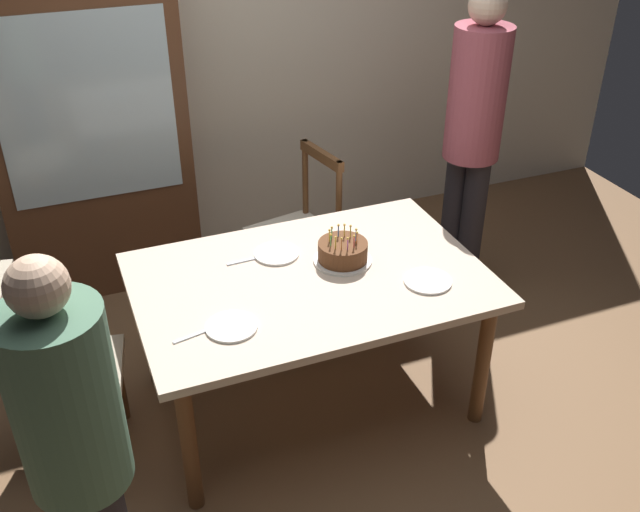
{
  "coord_description": "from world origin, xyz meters",
  "views": [
    {
      "loc": [
        -0.99,
        -2.61,
        2.57
      ],
      "look_at": [
        0.05,
        0.0,
        0.85
      ],
      "focal_mm": 40.53,
      "sensor_mm": 36.0,
      "label": 1
    }
  ],
  "objects_px": {
    "dining_table": "(310,291)",
    "chair_spindle_back": "(297,234)",
    "birthday_cake": "(343,252)",
    "person_guest": "(473,129)",
    "china_cabinet": "(90,138)",
    "plate_near_guest": "(428,281)",
    "person_celebrant": "(77,446)",
    "chair_upholstered": "(47,362)",
    "plate_near_celebrant": "(232,327)",
    "plate_far_side": "(277,253)"
  },
  "relations": [
    {
      "from": "china_cabinet",
      "to": "birthday_cake",
      "type": "bearing_deg",
      "value": -57.04
    },
    {
      "from": "plate_near_guest",
      "to": "person_guest",
      "type": "height_order",
      "value": "person_guest"
    },
    {
      "from": "dining_table",
      "to": "plate_near_guest",
      "type": "xyz_separation_m",
      "value": [
        0.48,
        -0.24,
        0.09
      ]
    },
    {
      "from": "birthday_cake",
      "to": "chair_spindle_back",
      "type": "distance_m",
      "value": 0.87
    },
    {
      "from": "chair_spindle_back",
      "to": "person_celebrant",
      "type": "height_order",
      "value": "person_celebrant"
    },
    {
      "from": "person_guest",
      "to": "dining_table",
      "type": "bearing_deg",
      "value": -152.72
    },
    {
      "from": "plate_near_guest",
      "to": "person_guest",
      "type": "distance_m",
      "value": 1.19
    },
    {
      "from": "plate_near_celebrant",
      "to": "plate_far_side",
      "type": "distance_m",
      "value": 0.6
    },
    {
      "from": "dining_table",
      "to": "plate_far_side",
      "type": "relative_size",
      "value": 7.32
    },
    {
      "from": "china_cabinet",
      "to": "dining_table",
      "type": "bearing_deg",
      "value": -63.59
    },
    {
      "from": "chair_upholstered",
      "to": "dining_table",
      "type": "bearing_deg",
      "value": -4.59
    },
    {
      "from": "plate_near_celebrant",
      "to": "chair_upholstered",
      "type": "distance_m",
      "value": 0.85
    },
    {
      "from": "plate_near_celebrant",
      "to": "dining_table",
      "type": "bearing_deg",
      "value": 28.67
    },
    {
      "from": "dining_table",
      "to": "china_cabinet",
      "type": "relative_size",
      "value": 0.85
    },
    {
      "from": "birthday_cake",
      "to": "chair_upholstered",
      "type": "bearing_deg",
      "value": 178.81
    },
    {
      "from": "plate_near_guest",
      "to": "person_celebrant",
      "type": "bearing_deg",
      "value": -159.03
    },
    {
      "from": "chair_upholstered",
      "to": "person_guest",
      "type": "distance_m",
      "value": 2.54
    },
    {
      "from": "person_celebrant",
      "to": "chair_upholstered",
      "type": "bearing_deg",
      "value": 95.6
    },
    {
      "from": "person_guest",
      "to": "chair_upholstered",
      "type": "bearing_deg",
      "value": -167.44
    },
    {
      "from": "chair_upholstered",
      "to": "person_celebrant",
      "type": "distance_m",
      "value": 1.02
    },
    {
      "from": "birthday_cake",
      "to": "person_celebrant",
      "type": "xyz_separation_m",
      "value": [
        -1.29,
        -0.92,
        0.1
      ]
    },
    {
      "from": "chair_spindle_back",
      "to": "person_celebrant",
      "type": "xyz_separation_m",
      "value": [
        -1.35,
        -1.71,
        0.44
      ]
    },
    {
      "from": "dining_table",
      "to": "chair_spindle_back",
      "type": "relative_size",
      "value": 1.69
    },
    {
      "from": "birthday_cake",
      "to": "plate_near_celebrant",
      "type": "distance_m",
      "value": 0.71
    },
    {
      "from": "person_guest",
      "to": "china_cabinet",
      "type": "distance_m",
      "value": 2.21
    },
    {
      "from": "china_cabinet",
      "to": "plate_far_side",
      "type": "bearing_deg",
      "value": -62.22
    },
    {
      "from": "dining_table",
      "to": "birthday_cake",
      "type": "height_order",
      "value": "birthday_cake"
    },
    {
      "from": "birthday_cake",
      "to": "chair_spindle_back",
      "type": "height_order",
      "value": "chair_spindle_back"
    },
    {
      "from": "person_celebrant",
      "to": "plate_far_side",
      "type": "bearing_deg",
      "value": 46.93
    },
    {
      "from": "dining_table",
      "to": "plate_near_guest",
      "type": "relative_size",
      "value": 7.32
    },
    {
      "from": "plate_far_side",
      "to": "chair_upholstered",
      "type": "xyz_separation_m",
      "value": [
        -1.11,
        -0.15,
        -0.22
      ]
    },
    {
      "from": "plate_near_guest",
      "to": "person_guest",
      "type": "bearing_deg",
      "value": 49.47
    },
    {
      "from": "birthday_cake",
      "to": "china_cabinet",
      "type": "relative_size",
      "value": 0.15
    },
    {
      "from": "plate_near_celebrant",
      "to": "person_guest",
      "type": "height_order",
      "value": "person_guest"
    },
    {
      "from": "birthday_cake",
      "to": "plate_near_celebrant",
      "type": "relative_size",
      "value": 1.27
    },
    {
      "from": "dining_table",
      "to": "plate_near_guest",
      "type": "distance_m",
      "value": 0.55
    },
    {
      "from": "person_celebrant",
      "to": "person_guest",
      "type": "bearing_deg",
      "value": 32.47
    },
    {
      "from": "plate_near_guest",
      "to": "china_cabinet",
      "type": "height_order",
      "value": "china_cabinet"
    },
    {
      "from": "birthday_cake",
      "to": "person_guest",
      "type": "relative_size",
      "value": 0.15
    },
    {
      "from": "dining_table",
      "to": "person_guest",
      "type": "distance_m",
      "value": 1.44
    },
    {
      "from": "chair_upholstered",
      "to": "person_celebrant",
      "type": "bearing_deg",
      "value": -84.4
    },
    {
      "from": "chair_spindle_back",
      "to": "china_cabinet",
      "type": "bearing_deg",
      "value": 145.89
    },
    {
      "from": "plate_far_side",
      "to": "plate_near_guest",
      "type": "xyz_separation_m",
      "value": [
        0.56,
        -0.48,
        0.0
      ]
    },
    {
      "from": "birthday_cake",
      "to": "dining_table",
      "type": "bearing_deg",
      "value": -160.86
    },
    {
      "from": "dining_table",
      "to": "plate_near_guest",
      "type": "height_order",
      "value": "plate_near_guest"
    },
    {
      "from": "plate_near_celebrant",
      "to": "person_guest",
      "type": "bearing_deg",
      "value": 27.65
    },
    {
      "from": "chair_upholstered",
      "to": "china_cabinet",
      "type": "xyz_separation_m",
      "value": [
        0.42,
        1.46,
        0.42
      ]
    },
    {
      "from": "plate_near_celebrant",
      "to": "china_cabinet",
      "type": "distance_m",
      "value": 1.84
    },
    {
      "from": "chair_upholstered",
      "to": "person_celebrant",
      "type": "xyz_separation_m",
      "value": [
        0.09,
        -0.94,
        0.37
      ]
    },
    {
      "from": "plate_near_celebrant",
      "to": "birthday_cake",
      "type": "bearing_deg",
      "value": 25.93
    }
  ]
}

